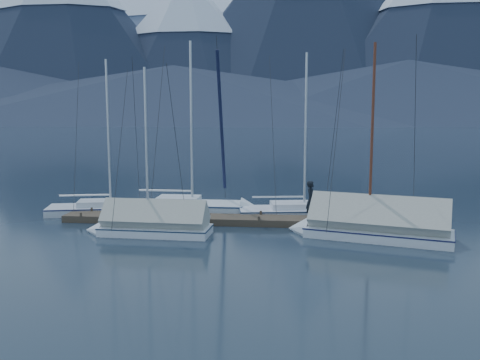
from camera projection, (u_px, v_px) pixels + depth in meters
name	position (u px, v px, depth m)	size (l,w,h in m)	color
ground	(236.00, 233.00, 23.49)	(1000.00, 1000.00, 0.00)	black
mountain_range	(297.00, 41.00, 380.59)	(877.00, 584.00, 150.50)	#475675
dock	(240.00, 221.00, 25.45)	(18.00, 1.50, 0.54)	#382D23
mooring_posts	(230.00, 216.00, 25.47)	(15.12, 1.52, 0.35)	#382D23
sailboat_open_left	(120.00, 210.00, 28.11)	(7.20, 3.56, 9.18)	silver
sailboat_open_mid	(202.00, 208.00, 28.52)	(7.80, 3.35, 10.31)	silver
sailboat_open_right	(313.00, 213.00, 27.26)	(7.38, 3.35, 9.46)	silver
sailboat_covered_near	(365.00, 227.00, 22.54)	(7.56, 4.13, 9.41)	silver
sailboat_covered_far	(146.00, 226.00, 23.14)	(5.96, 2.50, 8.25)	white
person	(311.00, 200.00, 24.87)	(0.68, 0.45, 1.87)	black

